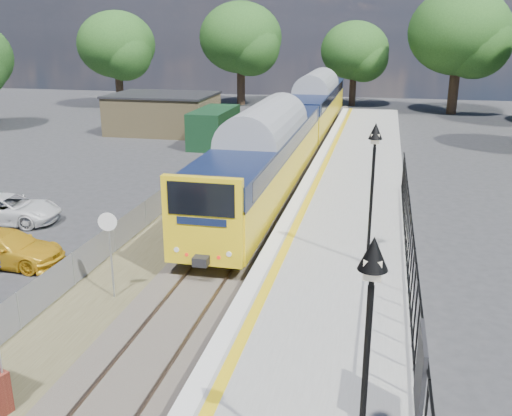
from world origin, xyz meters
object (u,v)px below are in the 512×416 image
(speed_sign, at_px, (109,241))
(car_yellow, at_px, (6,248))
(car_white, at_px, (8,209))
(victorian_lamp_south, at_px, (369,314))
(victorian_lamp_north, at_px, (374,162))
(train, at_px, (298,121))

(speed_sign, relative_size, car_yellow, 0.67)
(speed_sign, height_order, car_white, speed_sign)
(victorian_lamp_south, xyz_separation_m, victorian_lamp_north, (-0.20, 10.00, 0.00))
(speed_sign, bearing_deg, car_yellow, 146.10)
(victorian_lamp_north, xyz_separation_m, speed_sign, (-7.80, -2.58, -2.31))
(victorian_lamp_south, bearing_deg, speed_sign, 137.15)
(victorian_lamp_south, height_order, speed_sign, victorian_lamp_south)
(victorian_lamp_north, bearing_deg, car_yellow, -176.28)
(train, xyz_separation_m, speed_sign, (-2.50, -22.01, -0.36))
(victorian_lamp_south, height_order, car_white, victorian_lamp_south)
(speed_sign, xyz_separation_m, car_white, (-7.86, 5.82, -1.36))
(car_white, bearing_deg, victorian_lamp_south, -136.62)
(speed_sign, xyz_separation_m, car_yellow, (-5.04, 1.74, -1.36))
(speed_sign, bearing_deg, car_white, 128.64)
(victorian_lamp_north, distance_m, car_white, 16.41)
(car_yellow, relative_size, car_white, 0.95)
(victorian_lamp_south, height_order, victorian_lamp_north, same)
(train, xyz_separation_m, car_yellow, (-7.54, -20.26, -1.71))
(train, distance_m, car_yellow, 21.69)
(victorian_lamp_south, distance_m, victorian_lamp_north, 10.00)
(victorian_lamp_north, distance_m, train, 20.23)
(victorian_lamp_north, distance_m, speed_sign, 8.53)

